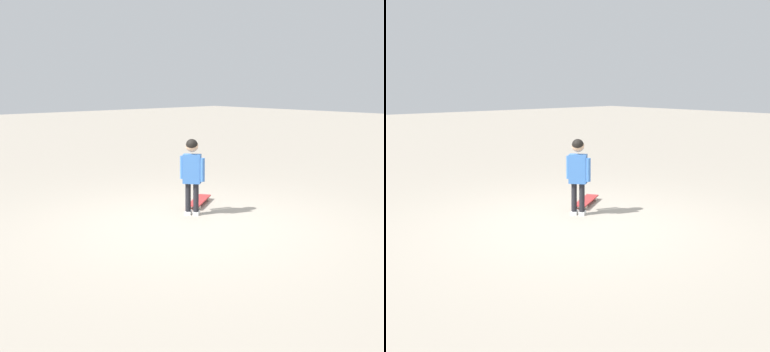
# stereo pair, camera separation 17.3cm
# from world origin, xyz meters

# --- Properties ---
(ground_plane) EXTENTS (50.00, 50.00, 0.00)m
(ground_plane) POSITION_xyz_m (0.00, 0.00, 0.00)
(ground_plane) COLOR #9E9384
(child_person) EXTENTS (0.27, 0.40, 1.06)m
(child_person) POSITION_xyz_m (-0.33, -0.39, 0.66)
(child_person) COLOR black
(child_person) RESTS_ON ground
(skateboard) EXTENTS (0.75, 0.58, 0.07)m
(skateboard) POSITION_xyz_m (-0.82, -0.77, 0.06)
(skateboard) COLOR #B22D2D
(skateboard) RESTS_ON ground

